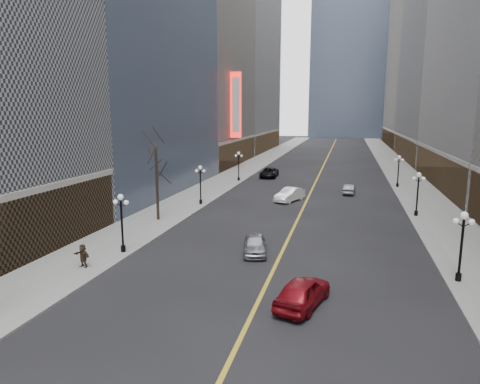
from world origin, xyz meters
The scene contains 21 objects.
sidewalk_east centered at (14.00, 70.00, 0.07)m, with size 6.00×230.00×0.15m, color gray.
sidewalk_west centered at (-14.00, 70.00, 0.07)m, with size 6.00×230.00×0.15m, color gray.
lane_line centered at (0.00, 80.00, 0.01)m, with size 0.25×200.00×0.02m, color gold.
bldg_east_c centered at (29.88, 106.00, 24.18)m, with size 26.60×40.60×48.80m.
bldg_east_d centered at (29.90, 149.00, 31.17)m, with size 26.60×46.60×62.80m.
bldg_west_c centered at (-29.88, 87.00, 25.19)m, with size 26.60×30.60×50.80m.
bldg_west_d centered at (-29.92, 121.00, 36.17)m, with size 26.60×38.60×72.80m.
streetlamp_east_1 centered at (11.80, 30.00, 2.90)m, with size 1.26×0.44×4.52m.
streetlamp_east_2 centered at (11.80, 48.00, 2.90)m, with size 1.26×0.44×4.52m.
streetlamp_east_3 centered at (11.80, 66.00, 2.90)m, with size 1.26×0.44×4.52m.
streetlamp_west_1 centered at (-11.80, 30.00, 2.90)m, with size 1.26×0.44×4.52m.
streetlamp_west_2 centered at (-11.80, 48.00, 2.90)m, with size 1.26×0.44×4.52m.
streetlamp_west_3 centered at (-11.80, 66.00, 2.90)m, with size 1.26×0.44×4.52m.
theatre_marquee centered at (-15.88, 80.00, 12.00)m, with size 2.00×0.55×12.00m.
tree_west_far centered at (-13.50, 40.00, 6.24)m, with size 3.60×3.60×7.92m.
car_nb_near centered at (-2.00, 32.57, 0.74)m, with size 1.74×4.31×1.47m, color #9A9BA1.
car_nb_mid centered at (-2.00, 52.81, 0.81)m, with size 1.72×4.93×1.62m, color white.
car_nb_far centered at (-7.92, 71.34, 0.79)m, with size 2.63×5.71×1.59m, color black.
car_sb_mid centered at (2.52, 24.31, 0.83)m, with size 1.96×4.87×1.66m, color maroon.
car_sb_far centered at (5.05, 59.42, 0.66)m, with size 1.39×3.98×1.31m, color #52585A.
ped_west_far centered at (-12.82, 26.35, 0.97)m, with size 1.52×0.44×1.64m, color #34261C.
Camera 1 is at (4.59, 1.67, 10.72)m, focal length 32.00 mm.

